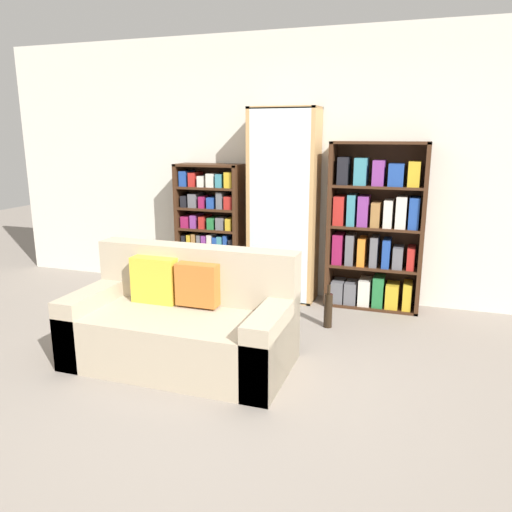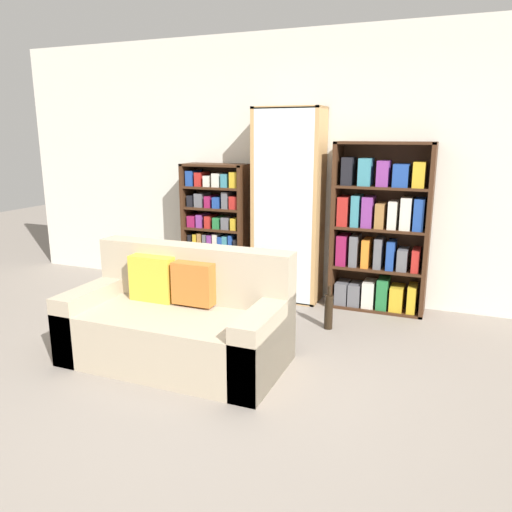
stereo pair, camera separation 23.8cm
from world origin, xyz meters
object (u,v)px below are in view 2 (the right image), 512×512
at_px(display_cabinet, 289,207).
at_px(bookshelf_right, 379,233).
at_px(wine_bottle, 329,311).
at_px(bookshelf_left, 217,230).
at_px(couch, 178,323).

height_order(display_cabinet, bookshelf_right, display_cabinet).
bearing_deg(wine_bottle, bookshelf_left, 154.08).
bearing_deg(bookshelf_left, couch, -73.33).
xyz_separation_m(couch, bookshelf_right, (1.23, 1.73, 0.47)).
bearing_deg(display_cabinet, couch, -100.17).
xyz_separation_m(couch, display_cabinet, (0.31, 1.72, 0.68)).
height_order(couch, bookshelf_right, bookshelf_right).
distance_m(couch, bookshelf_left, 1.85).
height_order(bookshelf_right, wine_bottle, bookshelf_right).
bearing_deg(bookshelf_right, display_cabinet, -179.01).
height_order(couch, display_cabinet, display_cabinet).
distance_m(display_cabinet, wine_bottle, 1.22).
relative_size(couch, bookshelf_right, 1.01).
bearing_deg(couch, bookshelf_left, 106.67).
xyz_separation_m(bookshelf_left, bookshelf_right, (1.75, -0.00, 0.09)).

